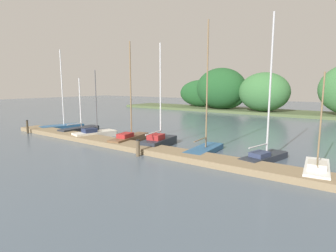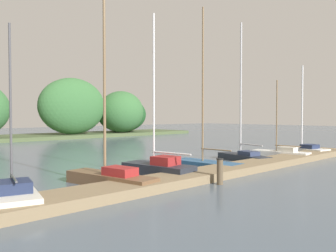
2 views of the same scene
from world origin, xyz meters
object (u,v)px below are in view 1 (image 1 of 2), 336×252
Objects in this scene: sailboat_1 at (80,129)px; mooring_piling_0 at (27,127)px; sailboat_6 at (265,154)px; sailboat_5 at (205,147)px; sailboat_2 at (96,134)px; sailboat_7 at (317,168)px; sailboat_0 at (63,126)px; sailboat_3 at (130,137)px; sailboat_4 at (159,141)px; mooring_piling_1 at (138,148)px.

sailboat_1 reaches higher than mooring_piling_0.
sailboat_6 is at bearing -90.37° from sailboat_1.
mooring_piling_0 is (-16.48, -3.17, 0.27)m from sailboat_5.
sailboat_1 is 0.90× the size of sailboat_2.
sailboat_7 is (2.78, -0.88, -0.13)m from sailboat_6.
sailboat_0 is 1.55× the size of sailboat_1.
sailboat_2 is 0.67× the size of sailboat_5.
sailboat_3 is (6.83, -0.48, 0.10)m from sailboat_1.
sailboat_3 is (10.07, -0.79, 0.08)m from sailboat_0.
sailboat_4 is 13.25m from mooring_piling_0.
mooring_piling_1 is (13.42, -3.60, 0.20)m from sailboat_0.
sailboat_5 reaches higher than sailboat_6.
sailboat_2 is at bearing 85.41° from sailboat_3.
sailboat_1 is 4.84× the size of mooring_piling_1.
sailboat_1 is at bearing 81.26° from sailboat_7.
sailboat_2 is at bearing 86.56° from sailboat_4.
mooring_piling_0 is at bearing 179.58° from mooring_piling_1.
sailboat_3 reaches higher than sailboat_7.
sailboat_3 reaches higher than sailboat_4.
sailboat_4 is 1.45× the size of sailboat_7.
sailboat_1 is at bearing 162.11° from mooring_piling_1.
sailboat_5 reaches higher than sailboat_4.
sailboat_1 is 19.63m from sailboat_7.
sailboat_5 reaches higher than sailboat_1.
sailboat_1 is at bearing 85.89° from sailboat_5.
sailboat_5 is (6.25, 0.47, -0.06)m from sailboat_3.
mooring_piling_0 is (-12.92, -2.92, 0.21)m from sailboat_4.
sailboat_5 is at bearing -95.14° from sailboat_3.
sailboat_4 is at bearing -92.65° from sailboat_1.
sailboat_7 is at bearing -78.94° from sailboat_0.
sailboat_3 is 2.70m from sailboat_4.
sailboat_6 reaches higher than sailboat_1.
sailboat_7 is 4.82× the size of mooring_piling_1.
sailboat_7 is 23.16m from mooring_piling_0.
sailboat_3 is 10.58m from mooring_piling_0.
sailboat_5 reaches higher than mooring_piling_0.
sailboat_2 is (6.37, -1.11, 0.00)m from sailboat_0.
sailboat_6 reaches higher than sailboat_0.
sailboat_7 is (16.50, 0.12, -0.02)m from sailboat_2.
sailboat_3 is 4.37m from mooring_piling_1.
sailboat_7 reaches higher than mooring_piling_0.
sailboat_1 is at bearing -81.98° from sailboat_0.
sailboat_2 is 0.74× the size of sailboat_3.
sailboat_1 reaches higher than mooring_piling_1.
sailboat_0 is 3.51m from mooring_piling_0.
sailboat_1 is at bearing 80.23° from sailboat_4.
sailboat_4 is 6.99× the size of mooring_piling_1.
sailboat_1 is 10.69m from mooring_piling_1.
sailboat_2 is 3.72m from sailboat_3.
mooring_piling_1 is (-2.91, -3.27, 0.18)m from sailboat_5.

